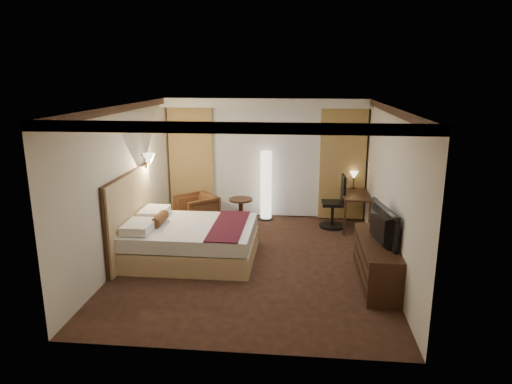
# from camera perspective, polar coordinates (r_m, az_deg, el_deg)

# --- Properties ---
(floor) EXTENTS (4.50, 5.50, 0.01)m
(floor) POSITION_cam_1_polar(r_m,az_deg,el_deg) (8.13, -0.28, -8.58)
(floor) COLOR black
(floor) RESTS_ON ground
(ceiling) EXTENTS (4.50, 5.50, 0.01)m
(ceiling) POSITION_cam_1_polar(r_m,az_deg,el_deg) (7.50, -0.31, 10.78)
(ceiling) COLOR white
(ceiling) RESTS_ON back_wall
(back_wall) EXTENTS (4.50, 0.02, 2.70)m
(back_wall) POSITION_cam_1_polar(r_m,az_deg,el_deg) (10.38, 1.29, 4.29)
(back_wall) COLOR beige
(back_wall) RESTS_ON floor
(left_wall) EXTENTS (0.02, 5.50, 2.70)m
(left_wall) POSITION_cam_1_polar(r_m,az_deg,el_deg) (8.24, -16.06, 1.04)
(left_wall) COLOR beige
(left_wall) RESTS_ON floor
(right_wall) EXTENTS (0.02, 5.50, 2.70)m
(right_wall) POSITION_cam_1_polar(r_m,az_deg,el_deg) (7.80, 16.37, 0.29)
(right_wall) COLOR beige
(right_wall) RESTS_ON floor
(crown_molding) EXTENTS (4.50, 5.50, 0.12)m
(crown_molding) POSITION_cam_1_polar(r_m,az_deg,el_deg) (7.50, -0.31, 10.32)
(crown_molding) COLOR black
(crown_molding) RESTS_ON ceiling
(soffit) EXTENTS (4.50, 0.50, 0.20)m
(soffit) POSITION_cam_1_polar(r_m,az_deg,el_deg) (9.99, 1.22, 11.11)
(soffit) COLOR white
(soffit) RESTS_ON ceiling
(curtain_sheer) EXTENTS (2.48, 0.04, 2.45)m
(curtain_sheer) POSITION_cam_1_polar(r_m,az_deg,el_deg) (10.32, 1.25, 3.66)
(curtain_sheer) COLOR silver
(curtain_sheer) RESTS_ON back_wall
(curtain_left_drape) EXTENTS (1.00, 0.14, 2.45)m
(curtain_left_drape) POSITION_cam_1_polar(r_m,az_deg,el_deg) (10.53, -8.05, 3.74)
(curtain_left_drape) COLOR #A4794B
(curtain_left_drape) RESTS_ON back_wall
(curtain_right_drape) EXTENTS (1.00, 0.14, 2.45)m
(curtain_right_drape) POSITION_cam_1_polar(r_m,az_deg,el_deg) (10.27, 10.74, 3.36)
(curtain_right_drape) COLOR #A4794B
(curtain_right_drape) RESTS_ON back_wall
(wall_sconce) EXTENTS (0.24, 0.24, 0.24)m
(wall_sconce) POSITION_cam_1_polar(r_m,az_deg,el_deg) (8.93, -13.20, 4.00)
(wall_sconce) COLOR white
(wall_sconce) RESTS_ON left_wall
(bed) EXTENTS (2.19, 1.71, 0.64)m
(bed) POSITION_cam_1_polar(r_m,az_deg,el_deg) (8.20, -7.95, -6.11)
(bed) COLOR white
(bed) RESTS_ON floor
(headboard) EXTENTS (0.12, 2.01, 1.50)m
(headboard) POSITION_cam_1_polar(r_m,az_deg,el_deg) (8.39, -15.43, -2.93)
(headboard) COLOR tan
(headboard) RESTS_ON floor
(armchair) EXTENTS (1.03, 1.03, 0.77)m
(armchair) POSITION_cam_1_polar(r_m,az_deg,el_deg) (9.84, -7.45, -2.17)
(armchair) COLOR #472915
(armchair) RESTS_ON floor
(side_table) EXTENTS (0.51, 0.51, 0.57)m
(side_table) POSITION_cam_1_polar(r_m,az_deg,el_deg) (10.00, -1.90, -2.41)
(side_table) COLOR black
(side_table) RESTS_ON floor
(floor_lamp) EXTENTS (0.33, 0.33, 1.57)m
(floor_lamp) POSITION_cam_1_polar(r_m,az_deg,el_deg) (10.17, 1.26, 0.82)
(floor_lamp) COLOR white
(floor_lamp) RESTS_ON floor
(desk) EXTENTS (0.55, 1.15, 0.75)m
(desk) POSITION_cam_1_polar(r_m,az_deg,el_deg) (9.97, 12.20, -2.24)
(desk) COLOR black
(desk) RESTS_ON floor
(desk_lamp) EXTENTS (0.18, 0.18, 0.34)m
(desk_lamp) POSITION_cam_1_polar(r_m,az_deg,el_deg) (10.24, 12.11, 1.37)
(desk_lamp) COLOR #FFD899
(desk_lamp) RESTS_ON desk
(office_chair) EXTENTS (0.57, 0.57, 1.14)m
(office_chair) POSITION_cam_1_polar(r_m,az_deg,el_deg) (9.82, 9.58, -1.18)
(office_chair) COLOR black
(office_chair) RESTS_ON floor
(dresser) EXTENTS (0.50, 1.77, 0.69)m
(dresser) POSITION_cam_1_polar(r_m,az_deg,el_deg) (7.46, 14.81, -8.41)
(dresser) COLOR black
(dresser) RESTS_ON floor
(television) EXTENTS (0.81, 1.20, 0.15)m
(television) POSITION_cam_1_polar(r_m,az_deg,el_deg) (7.23, 14.91, -3.54)
(television) COLOR black
(television) RESTS_ON dresser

